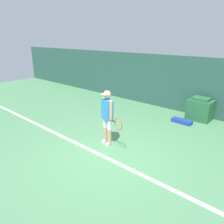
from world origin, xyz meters
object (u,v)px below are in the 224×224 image
(tennis_player, at_px, (108,115))
(covered_chair, at_px, (200,109))
(equipment_bag, at_px, (182,121))
(tennis_ball, at_px, (134,169))

(tennis_player, distance_m, covered_chair, 4.01)
(tennis_player, xyz_separation_m, equipment_bag, (0.92, 2.99, -0.82))
(tennis_player, bearing_deg, covered_chair, 87.63)
(tennis_ball, distance_m, covered_chair, 4.40)
(equipment_bag, bearing_deg, tennis_ball, -82.23)
(covered_chair, bearing_deg, tennis_player, -108.08)
(tennis_ball, height_order, equipment_bag, equipment_bag)
(covered_chair, distance_m, equipment_bag, 0.92)
(covered_chair, height_order, equipment_bag, covered_chair)
(tennis_player, bearing_deg, tennis_ball, -7.24)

